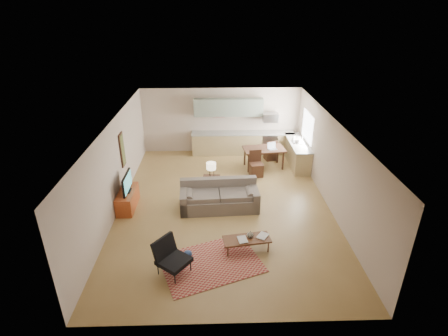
{
  "coord_description": "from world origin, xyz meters",
  "views": [
    {
      "loc": [
        -0.28,
        -9.44,
        5.78
      ],
      "look_at": [
        0.0,
        0.3,
        1.15
      ],
      "focal_mm": 28.0,
      "sensor_mm": 36.0,
      "label": 1
    }
  ],
  "objects_px": {
    "armchair": "(174,258)",
    "console_table": "(211,185)",
    "tv_credenza": "(128,199)",
    "coffee_table": "(247,244)",
    "sofa": "(219,196)",
    "dining_table": "(264,158)"
  },
  "relations": [
    {
      "from": "coffee_table",
      "to": "dining_table",
      "type": "height_order",
      "value": "dining_table"
    },
    {
      "from": "armchair",
      "to": "tv_credenza",
      "type": "height_order",
      "value": "armchair"
    },
    {
      "from": "armchair",
      "to": "tv_credenza",
      "type": "distance_m",
      "value": 3.43
    },
    {
      "from": "tv_credenza",
      "to": "dining_table",
      "type": "relative_size",
      "value": 0.81
    },
    {
      "from": "console_table",
      "to": "dining_table",
      "type": "relative_size",
      "value": 0.41
    },
    {
      "from": "coffee_table",
      "to": "dining_table",
      "type": "distance_m",
      "value": 5.11
    },
    {
      "from": "tv_credenza",
      "to": "armchair",
      "type": "bearing_deg",
      "value": -59.72
    },
    {
      "from": "armchair",
      "to": "console_table",
      "type": "bearing_deg",
      "value": 24.94
    },
    {
      "from": "sofa",
      "to": "armchair",
      "type": "bearing_deg",
      "value": -114.38
    },
    {
      "from": "coffee_table",
      "to": "armchair",
      "type": "xyz_separation_m",
      "value": [
        -1.77,
        -0.79,
        0.25
      ]
    },
    {
      "from": "coffee_table",
      "to": "dining_table",
      "type": "relative_size",
      "value": 0.78
    },
    {
      "from": "sofa",
      "to": "tv_credenza",
      "type": "bearing_deg",
      "value": 174.34
    },
    {
      "from": "armchair",
      "to": "sofa",
      "type": "bearing_deg",
      "value": 16.58
    },
    {
      "from": "console_table",
      "to": "coffee_table",
      "type": "bearing_deg",
      "value": -67.27
    },
    {
      "from": "console_table",
      "to": "dining_table",
      "type": "xyz_separation_m",
      "value": [
        2.0,
        2.03,
        0.07
      ]
    },
    {
      "from": "sofa",
      "to": "tv_credenza",
      "type": "relative_size",
      "value": 1.99
    },
    {
      "from": "coffee_table",
      "to": "tv_credenza",
      "type": "distance_m",
      "value": 4.12
    },
    {
      "from": "console_table",
      "to": "sofa",
      "type": "bearing_deg",
      "value": -69.35
    },
    {
      "from": "tv_credenza",
      "to": "sofa",
      "type": "bearing_deg",
      "value": -2.57
    },
    {
      "from": "sofa",
      "to": "coffee_table",
      "type": "height_order",
      "value": "sofa"
    },
    {
      "from": "tv_credenza",
      "to": "dining_table",
      "type": "bearing_deg",
      "value": 31.57
    },
    {
      "from": "armchair",
      "to": "dining_table",
      "type": "bearing_deg",
      "value": 11.58
    }
  ]
}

